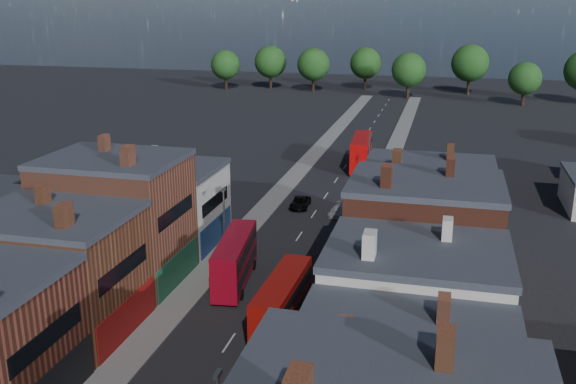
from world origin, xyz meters
The scene contains 10 objects.
pavement_west centered at (-6.50, 50.00, 0.06)m, with size 3.00×200.00×0.12m, color gray.
pavement_east centered at (6.50, 50.00, 0.06)m, with size 3.00×200.00×0.12m, color gray.
lamp_post_2 centered at (-5.20, 30.00, 4.70)m, with size 0.25×0.70×8.12m.
lamp_post_3 centered at (5.20, 60.00, 4.70)m, with size 0.25×0.70×8.12m.
bus_0 centered at (-2.99, 26.52, 2.44)m, with size 3.73×10.70×4.53m.
bus_1 centered at (3.50, 19.07, 2.40)m, with size 2.83×10.34×4.44m.
bus_2 centered at (2.58, 71.66, 2.71)m, with size 3.49×11.77×5.02m.
car_2 centered at (-2.23, 50.18, 0.66)m, with size 2.20×4.78×1.33m, color black.
car_3 centered at (2.99, 48.40, 0.61)m, with size 1.70×4.17×1.21m, color #BEBEBE.
ped_3 centered at (6.73, 10.61, 0.99)m, with size 1.02×0.46×1.73m, color #544D48.
Camera 1 is at (15.25, -25.84, 25.69)m, focal length 40.00 mm.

